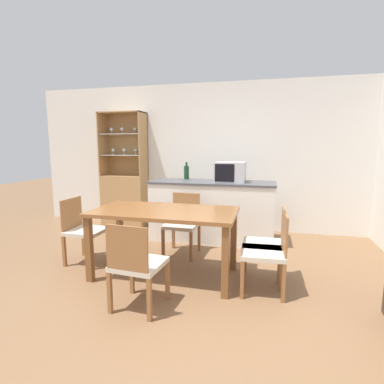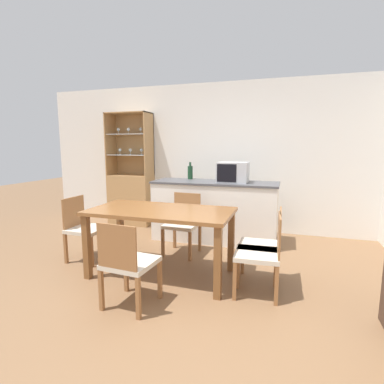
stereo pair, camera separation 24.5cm
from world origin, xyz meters
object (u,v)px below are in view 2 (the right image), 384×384
dining_chair_side_left_far (85,228)px  dining_chair_head_near (128,263)px  dining_chair_side_right_near (261,253)px  wine_bottle (190,172)px  dining_table (161,218)px  dining_chair_head_far (183,223)px  dining_chair_side_right_far (263,246)px  microwave (233,172)px  display_cabinet (131,192)px

dining_chair_side_left_far → dining_chair_head_near: bearing=53.8°
dining_chair_side_right_near → wine_bottle: size_ratio=2.94×
dining_table → dining_chair_side_right_near: dining_chair_side_right_near is taller
dining_chair_head_near → dining_chair_side_right_near: same height
dining_chair_head_far → dining_table: bearing=92.7°
dining_chair_head_far → wine_bottle: 1.12m
dining_table → dining_chair_side_right_near: 1.16m
dining_table → dining_chair_side_right_far: bearing=6.3°
dining_chair_head_near → microwave: bearing=80.0°
dining_chair_head_near → dining_chair_side_right_near: (1.13, 0.62, 0.00)m
dining_chair_head_near → wine_bottle: bearing=98.8°
dining_table → dining_chair_side_right_far: size_ratio=1.96×
microwave → dining_chair_side_left_far: bearing=-141.8°
dining_table → dining_chair_side_left_far: bearing=173.7°
microwave → dining_chair_side_right_far: bearing=-66.5°
display_cabinet → wine_bottle: 1.38m
dining_chair_head_far → dining_chair_side_right_far: bearing=154.3°
dining_chair_head_far → wine_bottle: bearing=-75.2°
dining_chair_side_left_far → display_cabinet: bearing=-168.3°
dining_chair_side_left_far → dining_chair_side_right_far: 2.26m
dining_chair_side_left_far → dining_chair_side_right_far: bearing=91.3°
display_cabinet → wine_bottle: size_ratio=7.42×
display_cabinet → dining_chair_side_right_near: display_cabinet is taller
display_cabinet → dining_chair_side_left_far: 1.87m
wine_bottle → display_cabinet: bearing=166.8°
dining_chair_side_right_far → dining_chair_side_right_near: same height
dining_chair_side_left_far → dining_chair_side_right_near: same height
dining_table → dining_chair_side_left_far: dining_chair_side_left_far is taller
dining_chair_side_right_far → microwave: 1.59m
dining_chair_side_right_far → dining_chair_head_near: size_ratio=1.00×
microwave → wine_bottle: microwave is taller
display_cabinet → dining_chair_side_right_near: 3.33m
dining_chair_side_right_far → dining_chair_side_right_near: bearing=178.7°
dining_chair_side_right_far → dining_chair_side_right_near: 0.25m
display_cabinet → dining_chair_side_right_near: size_ratio=2.52×
dining_chair_head_near → dining_chair_side_right_near: 1.29m
dining_chair_head_far → display_cabinet: bearing=-36.7°
display_cabinet → dining_chair_side_right_near: (2.60, -2.08, -0.19)m
display_cabinet → dining_chair_side_right_far: display_cabinet is taller
display_cabinet → dining_chair_side_left_far: (0.34, -1.83, -0.19)m
dining_chair_side_right_far → dining_chair_head_near: (-1.13, -0.86, 0.00)m
dining_chair_head_near → dining_chair_side_right_near: bearing=32.9°
dining_table → dining_chair_head_far: 0.78m
dining_chair_side_right_far → microwave: microwave is taller
display_cabinet → microwave: 2.14m
dining_chair_side_right_far → microwave: bearing=22.2°
dining_table → wine_bottle: 1.71m
display_cabinet → dining_table: bearing=-53.1°
dining_chair_side_right_near → microwave: microwave is taller
dining_chair_side_right_near → dining_chair_head_far: (-1.13, 0.86, 0.00)m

